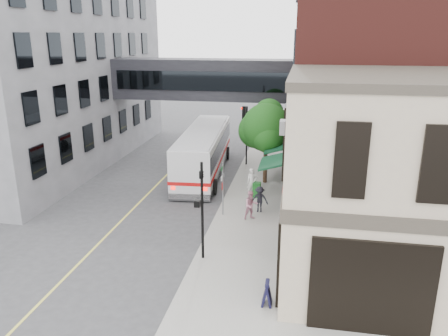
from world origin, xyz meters
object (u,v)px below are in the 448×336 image
at_px(pedestrian_b, 251,205).
at_px(newspaper_box, 257,190).
at_px(pedestrian_a, 252,183).
at_px(sandwich_board, 267,293).
at_px(bus, 204,150).
at_px(pedestrian_c, 260,199).

xyz_separation_m(pedestrian_b, newspaper_box, (-0.05, 3.42, -0.33)).
height_order(pedestrian_a, newspaper_box, pedestrian_a).
bearing_deg(sandwich_board, bus, 110.13).
distance_m(pedestrian_a, sandwich_board, 11.39).
xyz_separation_m(bus, pedestrian_b, (4.42, -7.95, -0.84)).
relative_size(bus, pedestrian_b, 7.54).
bearing_deg(sandwich_board, pedestrian_b, 100.56).
distance_m(bus, pedestrian_a, 6.08).
bearing_deg(pedestrian_c, newspaper_box, 100.64).
distance_m(bus, newspaper_box, 6.39).
xyz_separation_m(pedestrian_b, sandwich_board, (1.53, -7.76, -0.32)).
distance_m(pedestrian_b, newspaper_box, 3.44).
bearing_deg(pedestrian_c, bus, 125.60).
bearing_deg(newspaper_box, pedestrian_a, 177.62).
distance_m(pedestrian_b, sandwich_board, 7.91).
bearing_deg(pedestrian_b, sandwich_board, -106.77).
bearing_deg(bus, newspaper_box, -46.04).
xyz_separation_m(pedestrian_b, pedestrian_c, (0.35, 1.08, -0.05)).
bearing_deg(pedestrian_a, newspaper_box, -33.00).
xyz_separation_m(bus, pedestrian_a, (4.04, -4.48, -0.75)).
bearing_deg(bus, pedestrian_b, -60.93).
xyz_separation_m(bus, sandwich_board, (5.95, -15.70, -1.17)).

